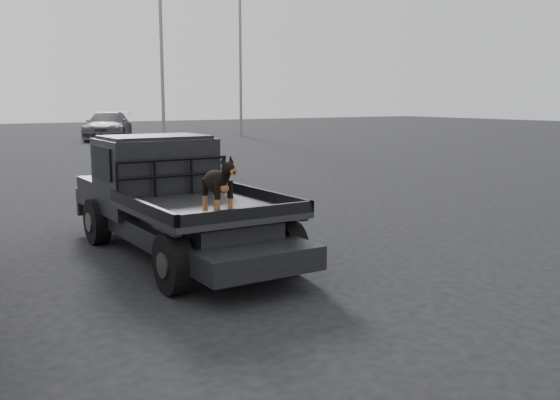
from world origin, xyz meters
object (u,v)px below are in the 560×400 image
floodlight_mid (161,18)px  floodlight_far (240,24)px  distant_car_b (108,126)px  flatbed_ute (180,227)px  dog (217,186)px

floodlight_mid → floodlight_far: floodlight_far is taller
floodlight_far → distant_car_b: bearing=175.2°
flatbed_ute → floodlight_mid: bearing=68.6°
distant_car_b → floodlight_mid: 7.75m
dog → floodlight_far: (16.36, 29.06, 5.85)m
dog → floodlight_mid: size_ratio=0.06×
dog → distant_car_b: dog is taller
distant_car_b → floodlight_mid: floodlight_mid is taller
floodlight_mid → floodlight_far: 8.28m
dog → floodlight_mid: (9.28, 24.82, 5.30)m
floodlight_mid → floodlight_far: size_ratio=0.92×
floodlight_far → flatbed_ute: bearing=-120.6°
flatbed_ute → floodlight_mid: 25.66m
distant_car_b → flatbed_ute: bearing=-79.4°
dog → flatbed_ute: bearing=84.0°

